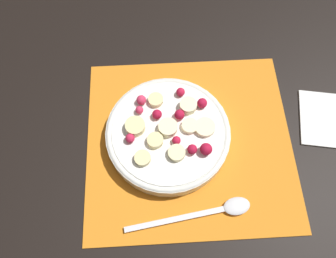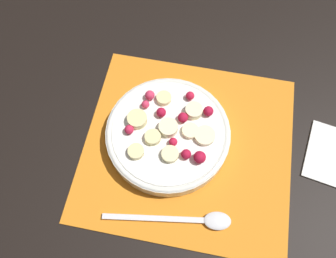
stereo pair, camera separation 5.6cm
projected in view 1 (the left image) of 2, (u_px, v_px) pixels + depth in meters
ground_plane at (189, 142)px, 0.60m from camera, size 3.00×3.00×0.00m
placemat at (189, 142)px, 0.60m from camera, size 0.37×0.35×0.01m
fruit_bowl at (168, 133)px, 0.58m from camera, size 0.22×0.22×0.05m
spoon at (215, 211)px, 0.54m from camera, size 0.21×0.05×0.01m
napkin at (335, 120)px, 0.62m from camera, size 0.15×0.14×0.01m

